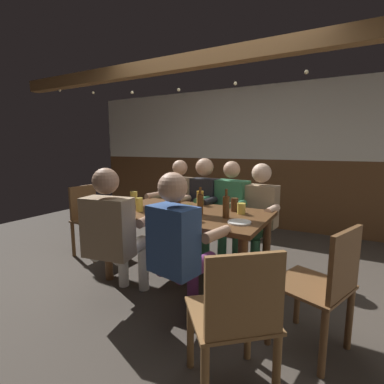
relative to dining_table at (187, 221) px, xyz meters
The scene contains 27 objects.
ground_plane 0.64m from the dining_table, 90.00° to the right, with size 8.01×8.01×0.00m, color #423A33.
back_wall_upper 2.68m from the dining_table, 90.00° to the left, with size 6.68×0.12×1.21m, color beige.
back_wall_wainscot 2.42m from the dining_table, 90.00° to the left, with size 6.68×0.12×1.16m, color brown.
ceiling_beam 1.73m from the dining_table, 90.00° to the left, with size 6.01×0.14×0.16m, color brown.
dining_table is the anchor object (origin of this frame).
person_0 0.88m from the dining_table, 128.75° to the left, with size 0.59×0.57×1.20m.
person_1 0.72m from the dining_table, 104.93° to the left, with size 0.50×0.51×1.23m.
person_2 0.71m from the dining_table, 76.46° to the left, with size 0.59×0.57×1.21m.
person_3 0.86m from the dining_table, 51.91° to the left, with size 0.55×0.56×1.19m.
person_4 0.76m from the dining_table, 115.85° to the right, with size 0.59×0.57×1.21m.
person_5 0.77m from the dining_table, 64.03° to the right, with size 0.54×0.57×1.20m.
chair_empty_near_right 1.41m from the dining_table, 21.12° to the right, with size 0.57×0.57×0.88m.
chair_empty_near_left 1.45m from the dining_table, 50.25° to the right, with size 0.62×0.62×0.88m.
chair_empty_far_end 1.47m from the dining_table, behind, with size 0.46×0.46×0.88m.
table_candle 0.36m from the dining_table, 105.68° to the right, with size 0.04×0.04×0.08m, color #F9E08C.
plate_0 0.64m from the dining_table, 15.55° to the right, with size 0.20×0.20×0.01m, color white.
bottle_0 0.28m from the dining_table, 15.20° to the right, with size 0.06×0.06×0.27m.
bottle_1 0.49m from the dining_table, ahead, with size 0.06×0.06×0.27m.
pint_glass_0 0.31m from the dining_table, 142.31° to the left, with size 0.07×0.07×0.14m, color #4C2D19.
pint_glass_1 0.39m from the dining_table, 51.48° to the right, with size 0.08×0.08×0.11m, color gold.
pint_glass_2 0.71m from the dining_table, behind, with size 0.08×0.08×0.15m, color #E5C64C.
pint_glass_3 0.23m from the dining_table, 58.90° to the right, with size 0.08×0.08×0.11m, color #E5C64C.
pint_glass_4 0.51m from the dining_table, 151.78° to the right, with size 0.07×0.07×0.14m, color #E5C64C.
pint_glass_5 0.51m from the dining_table, 30.08° to the left, with size 0.08×0.08×0.14m, color #4C2D19.
pint_glass_6 0.41m from the dining_table, 95.61° to the left, with size 0.08×0.08×0.16m, color gold.
pint_glass_7 0.56m from the dining_table, 17.75° to the left, with size 0.08×0.08×0.10m, color #E5C64C.
string_lights 1.51m from the dining_table, 90.00° to the left, with size 4.71×0.04×0.21m.
Camera 1 is at (1.38, -2.29, 1.37)m, focal length 26.50 mm.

